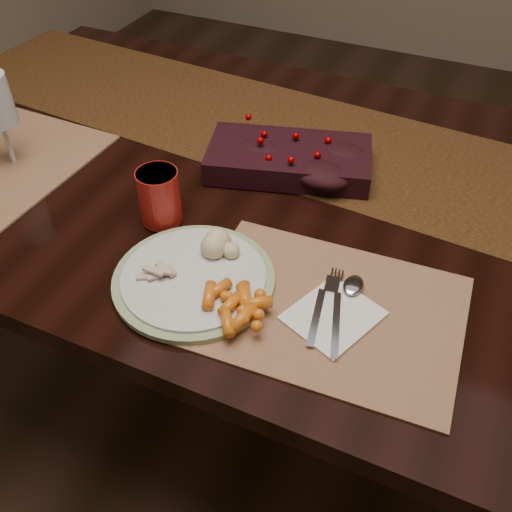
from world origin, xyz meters
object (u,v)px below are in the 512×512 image
at_px(dining_table, 290,313).
at_px(wine_glass, 1,122).
at_px(turkey_shreds, 153,270).
at_px(napkin, 333,316).
at_px(centerpiece, 289,156).
at_px(baby_carrots, 221,299).
at_px(placemat_main, 327,309).
at_px(mashed_potatoes, 228,240).
at_px(dinner_plate, 194,278).
at_px(red_cup, 159,197).

distance_m(dining_table, wine_glass, 0.75).
relative_size(turkey_shreds, napkin, 0.50).
distance_m(centerpiece, baby_carrots, 0.40).
distance_m(centerpiece, placemat_main, 0.38).
bearing_deg(dining_table, mashed_potatoes, -97.55).
xyz_separation_m(centerpiece, baby_carrots, (0.05, -0.40, -0.01)).
bearing_deg(turkey_shreds, centerpiece, 78.68).
distance_m(centerpiece, mashed_potatoes, 0.28).
bearing_deg(turkey_shreds, dining_table, 71.49).
relative_size(placemat_main, mashed_potatoes, 5.45).
bearing_deg(napkin, dinner_plate, -152.72).
relative_size(centerpiece, placemat_main, 0.79).
relative_size(dining_table, red_cup, 17.66).
xyz_separation_m(dinner_plate, turkey_shreds, (-0.06, -0.02, 0.02)).
relative_size(placemat_main, baby_carrots, 3.34).
bearing_deg(red_cup, baby_carrots, -37.61).
relative_size(centerpiece, wine_glass, 1.67).
bearing_deg(turkey_shreds, napkin, 8.94).
height_order(turkey_shreds, napkin, turkey_shreds).
xyz_separation_m(baby_carrots, wine_glass, (-0.58, 0.19, 0.07)).
bearing_deg(mashed_potatoes, baby_carrots, -68.50).
bearing_deg(centerpiece, dinner_plate, -92.87).
relative_size(dining_table, wine_glass, 9.33).
height_order(placemat_main, dinner_plate, dinner_plate).
bearing_deg(baby_carrots, napkin, 20.02).
distance_m(mashed_potatoes, turkey_shreds, 0.13).
distance_m(baby_carrots, red_cup, 0.25).
relative_size(dinner_plate, wine_glass, 1.36).
distance_m(baby_carrots, turkey_shreds, 0.13).
height_order(baby_carrots, wine_glass, wine_glass).
height_order(napkin, red_cup, red_cup).
bearing_deg(centerpiece, turkey_shreds, -101.32).
bearing_deg(placemat_main, wine_glass, 167.79).
xyz_separation_m(placemat_main, napkin, (0.01, -0.01, 0.00)).
bearing_deg(mashed_potatoes, wine_glass, 172.25).
xyz_separation_m(centerpiece, napkin, (0.21, -0.34, -0.03)).
height_order(dinner_plate, red_cup, red_cup).
height_order(placemat_main, wine_glass, wine_glass).
height_order(dining_table, red_cup, red_cup).
bearing_deg(dining_table, wine_glass, -163.38).
relative_size(dining_table, dinner_plate, 6.86).
distance_m(mashed_potatoes, wine_glass, 0.54).
height_order(dining_table, mashed_potatoes, mashed_potatoes).
height_order(centerpiece, baby_carrots, centerpiece).
height_order(centerpiece, mashed_potatoes, centerpiece).
bearing_deg(baby_carrots, dining_table, 92.20).
relative_size(baby_carrots, wine_glass, 0.64).
bearing_deg(turkey_shreds, dinner_plate, 22.07).
relative_size(centerpiece, mashed_potatoes, 4.29).
xyz_separation_m(turkey_shreds, napkin, (0.29, 0.05, -0.02)).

